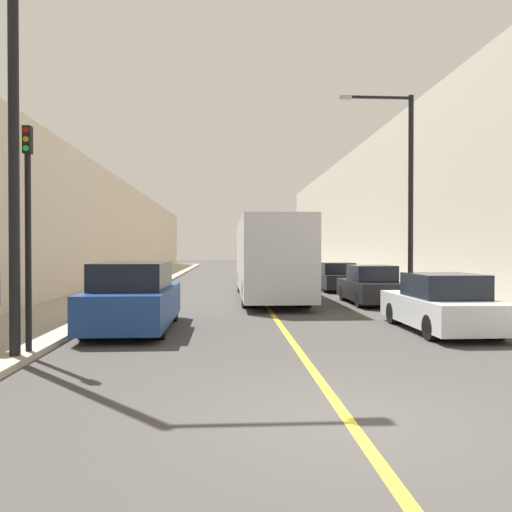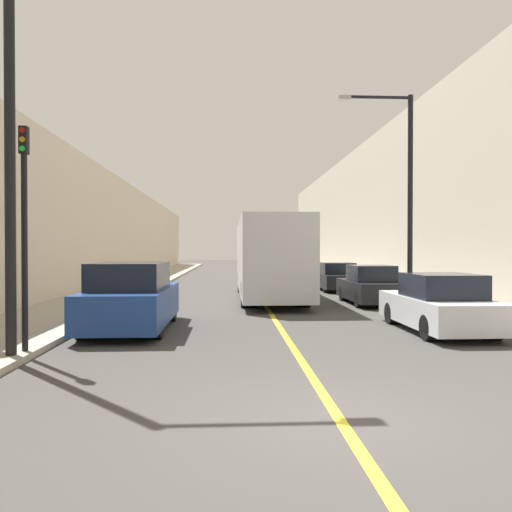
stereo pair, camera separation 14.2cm
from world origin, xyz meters
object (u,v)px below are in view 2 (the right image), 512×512
(bus, at_px, (268,257))
(parked_suv_left, at_px, (132,299))
(car_right_near, at_px, (439,305))
(street_lamp_right, at_px, (404,184))
(car_right_mid, at_px, (370,287))
(traffic_light, at_px, (24,229))
(street_lamp_left, at_px, (23,113))
(car_right_far, at_px, (336,278))

(bus, height_order, parked_suv_left, bus)
(car_right_near, height_order, street_lamp_right, street_lamp_right)
(car_right_mid, bearing_deg, traffic_light, -136.12)
(parked_suv_left, relative_size, traffic_light, 1.09)
(parked_suv_left, relative_size, car_right_mid, 1.17)
(bus, relative_size, street_lamp_right, 1.37)
(street_lamp_left, bearing_deg, traffic_light, 111.24)
(car_right_mid, relative_size, traffic_light, 0.93)
(bus, relative_size, car_right_far, 2.55)
(street_lamp_right, xyz_separation_m, traffic_light, (-10.85, -8.76, -2.15))
(bus, relative_size, parked_suv_left, 2.23)
(car_right_far, distance_m, street_lamp_left, 19.38)
(parked_suv_left, distance_m, street_lamp_right, 11.49)
(car_right_far, distance_m, street_lamp_right, 8.29)
(car_right_far, bearing_deg, parked_suv_left, -123.49)
(car_right_mid, xyz_separation_m, street_lamp_left, (-9.54, -9.73, 4.10))
(car_right_near, height_order, traffic_light, traffic_light)
(bus, xyz_separation_m, street_lamp_left, (-5.68, -12.17, 2.96))
(car_right_near, xyz_separation_m, traffic_light, (-9.65, -2.66, 1.88))
(street_lamp_right, bearing_deg, parked_suv_left, -150.09)
(car_right_near, xyz_separation_m, street_lamp_left, (-9.49, -3.07, 4.11))
(car_right_far, bearing_deg, street_lamp_right, -81.40)
(street_lamp_left, distance_m, street_lamp_right, 14.08)
(bus, distance_m, car_right_mid, 4.71)
(car_right_far, relative_size, street_lamp_left, 0.53)
(street_lamp_right, bearing_deg, car_right_near, -101.13)
(car_right_near, bearing_deg, parked_suv_left, 175.07)
(parked_suv_left, height_order, street_lamp_left, street_lamp_left)
(car_right_near, relative_size, car_right_far, 1.02)
(parked_suv_left, xyz_separation_m, car_right_near, (8.18, -0.71, -0.16))
(car_right_far, bearing_deg, traffic_light, -121.54)
(bus, distance_m, street_lamp_right, 6.52)
(parked_suv_left, height_order, car_right_near, parked_suv_left)
(car_right_mid, xyz_separation_m, traffic_light, (-9.69, -9.32, 1.88))
(traffic_light, bearing_deg, street_lamp_left, -68.76)
(car_right_mid, height_order, street_lamp_right, street_lamp_right)
(street_lamp_left, xyz_separation_m, street_lamp_right, (10.69, 9.17, -0.08))
(bus, height_order, car_right_mid, bus)
(car_right_mid, relative_size, street_lamp_left, 0.52)
(car_right_near, bearing_deg, street_lamp_right, 78.87)
(parked_suv_left, bearing_deg, street_lamp_right, 29.91)
(car_right_near, xyz_separation_m, street_lamp_right, (1.20, 6.10, 4.03))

